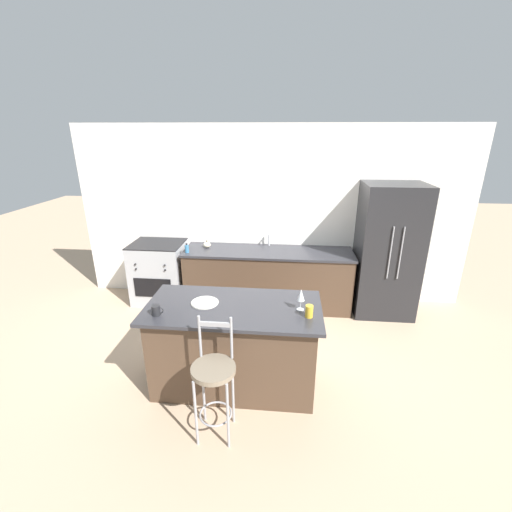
% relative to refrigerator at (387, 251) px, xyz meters
% --- Properties ---
extents(ground_plane, '(18.00, 18.00, 0.00)m').
position_rel_refrigerator_xyz_m(ground_plane, '(-1.73, -0.36, -0.96)').
color(ground_plane, tan).
extents(wall_back, '(6.00, 0.07, 2.70)m').
position_rel_refrigerator_xyz_m(wall_back, '(-1.73, 0.38, 0.39)').
color(wall_back, silver).
rests_on(wall_back, ground_plane).
extents(back_counter, '(2.54, 0.71, 0.90)m').
position_rel_refrigerator_xyz_m(back_counter, '(-1.73, 0.04, -0.51)').
color(back_counter, '#4C3828').
rests_on(back_counter, ground_plane).
extents(sink_faucet, '(0.02, 0.13, 0.22)m').
position_rel_refrigerator_xyz_m(sink_faucet, '(-1.73, 0.24, 0.07)').
color(sink_faucet, '#ADAFB5').
rests_on(sink_faucet, back_counter).
extents(kitchen_island, '(1.76, 0.86, 0.95)m').
position_rel_refrigerator_xyz_m(kitchen_island, '(-1.96, -1.81, -0.49)').
color(kitchen_island, '#4C3828').
rests_on(kitchen_island, ground_plane).
extents(refrigerator, '(0.84, 0.74, 1.93)m').
position_rel_refrigerator_xyz_m(refrigerator, '(0.00, 0.00, 0.00)').
color(refrigerator, '#232326').
rests_on(refrigerator, ground_plane).
extents(oven_range, '(0.80, 0.68, 0.96)m').
position_rel_refrigerator_xyz_m(oven_range, '(-3.44, 0.03, -0.48)').
color(oven_range, '#ADAFB5').
rests_on(oven_range, ground_plane).
extents(bar_stool_near, '(0.38, 0.38, 1.13)m').
position_rel_refrigerator_xyz_m(bar_stool_near, '(-2.03, -2.47, -0.37)').
color(bar_stool_near, '#99999E').
rests_on(bar_stool_near, ground_plane).
extents(dinner_plate, '(0.28, 0.28, 0.02)m').
position_rel_refrigerator_xyz_m(dinner_plate, '(-2.26, -1.77, -0.01)').
color(dinner_plate, beige).
rests_on(dinner_plate, kitchen_island).
extents(wine_glass, '(0.07, 0.07, 0.22)m').
position_rel_refrigerator_xyz_m(wine_glass, '(-1.29, -1.82, 0.14)').
color(wine_glass, white).
rests_on(wine_glass, kitchen_island).
extents(coffee_mug, '(0.11, 0.08, 0.10)m').
position_rel_refrigerator_xyz_m(coffee_mug, '(-2.66, -2.05, 0.03)').
color(coffee_mug, '#232326').
rests_on(coffee_mug, kitchen_island).
extents(tumbler_cup, '(0.07, 0.07, 0.12)m').
position_rel_refrigerator_xyz_m(tumbler_cup, '(-1.22, -1.95, 0.04)').
color(tumbler_cup, gold).
rests_on(tumbler_cup, kitchen_island).
extents(pumpkin_decoration, '(0.11, 0.11, 0.11)m').
position_rel_refrigerator_xyz_m(pumpkin_decoration, '(-2.67, 0.08, -0.02)').
color(pumpkin_decoration, beige).
rests_on(pumpkin_decoration, back_counter).
extents(soap_bottle, '(0.06, 0.06, 0.14)m').
position_rel_refrigerator_xyz_m(soap_bottle, '(-2.91, -0.17, -0.00)').
color(soap_bottle, teal).
rests_on(soap_bottle, back_counter).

